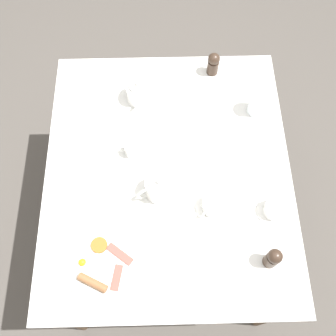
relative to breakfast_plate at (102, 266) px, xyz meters
name	(u,v)px	position (x,y,z in m)	size (l,w,h in m)	color
ground_plane	(168,225)	(-0.25, -0.39, -0.77)	(8.00, 8.00, 0.00)	#4C4742
table	(168,177)	(-0.25, -0.39, -0.08)	(1.01, 1.18, 0.76)	white
breakfast_plate	(102,266)	(0.00, 0.00, 0.00)	(0.28, 0.28, 0.04)	white
teapot_near	(139,92)	(-0.13, -0.75, 0.04)	(0.11, 0.19, 0.11)	white
teapot_far	(159,188)	(-0.21, -0.29, 0.04)	(0.18, 0.11, 0.11)	white
teacup_with_saucer_left	(275,210)	(-0.66, -0.20, 0.02)	(0.13, 0.13, 0.06)	white
teacup_with_saucer_right	(213,206)	(-0.42, -0.22, 0.02)	(0.13, 0.13, 0.06)	white
water_glass_tall	(258,103)	(-0.64, -0.67, 0.05)	(0.08, 0.08, 0.12)	white
creamer_jug	(132,149)	(-0.10, -0.47, 0.02)	(0.09, 0.06, 0.06)	white
pepper_grinder	(213,63)	(-0.47, -0.88, 0.05)	(0.05, 0.05, 0.12)	#38281E
salt_grinder	(273,258)	(-0.62, 0.00, 0.05)	(0.05, 0.05, 0.12)	#38281E
fork_by_plate	(200,109)	(-0.40, -0.68, -0.01)	(0.18, 0.07, 0.00)	silver
knife_by_plate	(92,153)	(0.06, -0.47, -0.01)	(0.20, 0.10, 0.00)	silver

